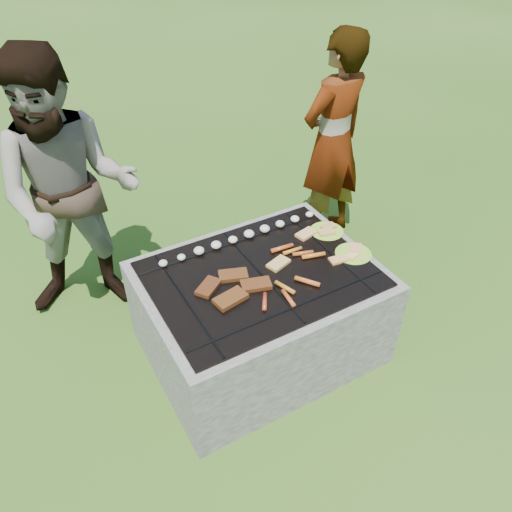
{
  "coord_description": "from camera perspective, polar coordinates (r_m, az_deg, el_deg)",
  "views": [
    {
      "loc": [
        -1.07,
        -1.82,
        2.4
      ],
      "look_at": [
        0.0,
        0.05,
        0.7
      ],
      "focal_mm": 35.0,
      "sensor_mm": 36.0,
      "label": 1
    }
  ],
  "objects": [
    {
      "name": "sausages",
      "position": [
        2.78,
        4.29,
        -1.62
      ],
      "size": [
        0.55,
        0.46,
        0.03
      ],
      "color": "#C45C20",
      "rests_on": "fire_pit"
    },
    {
      "name": "bread_on_grate",
      "position": [
        2.93,
        5.29,
        0.6
      ],
      "size": [
        0.45,
        0.39,
        0.02
      ],
      "color": "tan",
      "rests_on": "fire_pit"
    },
    {
      "name": "bystander",
      "position": [
        3.17,
        -20.41,
        6.59
      ],
      "size": [
        1.01,
        0.91,
        1.72
      ],
      "primitive_type": "imported",
      "rotation": [
        0.0,
        0.0,
        -0.37
      ],
      "color": "gray",
      "rests_on": "ground"
    },
    {
      "name": "pork_slabs",
      "position": [
        2.67,
        -2.65,
        -3.54
      ],
      "size": [
        0.41,
        0.29,
        0.03
      ],
      "color": "brown",
      "rests_on": "fire_pit"
    },
    {
      "name": "mushrooms",
      "position": [
        3.01,
        -1.73,
        2.21
      ],
      "size": [
        1.05,
        0.06,
        0.04
      ],
      "color": "beige",
      "rests_on": "fire_pit"
    },
    {
      "name": "lawn",
      "position": [
        3.2,
        0.45,
        -10.37
      ],
      "size": [
        60.0,
        60.0,
        0.0
      ],
      "primitive_type": "plane",
      "color": "#274B12",
      "rests_on": "ground"
    },
    {
      "name": "plate_far",
      "position": [
        3.12,
        8.09,
        2.82
      ],
      "size": [
        0.27,
        0.27,
        0.03
      ],
      "color": "#C4E336",
      "rests_on": "fire_pit"
    },
    {
      "name": "fire_pit",
      "position": [
        3.0,
        0.48,
        -6.8
      ],
      "size": [
        1.3,
        1.0,
        0.62
      ],
      "color": "#A29B8F",
      "rests_on": "ground"
    },
    {
      "name": "cook",
      "position": [
        3.79,
        8.78,
        12.81
      ],
      "size": [
        0.64,
        0.47,
        1.6
      ],
      "primitive_type": "imported",
      "rotation": [
        0.0,
        0.0,
        3.3
      ],
      "color": "#A19586",
      "rests_on": "ground"
    },
    {
      "name": "plate_near",
      "position": [
        2.97,
        11.07,
        0.28
      ],
      "size": [
        0.28,
        0.28,
        0.03
      ],
      "color": "#C0CE31",
      "rests_on": "fire_pit"
    }
  ]
}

